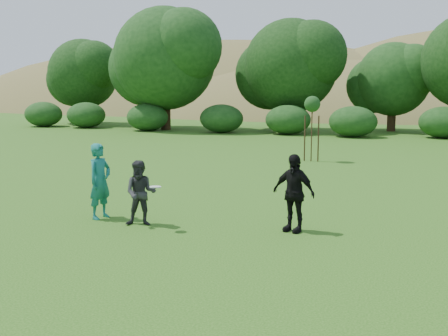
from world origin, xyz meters
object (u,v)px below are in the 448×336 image
(player_black, at_px, (293,193))
(sapling, at_px, (312,106))
(player_grey, at_px, (141,193))
(player_teal, at_px, (100,181))

(player_black, bearing_deg, sapling, 116.36)
(player_black, distance_m, sapling, 12.19)
(player_grey, distance_m, sapling, 12.84)
(player_teal, relative_size, player_grey, 1.21)
(player_black, bearing_deg, player_teal, -158.13)
(player_grey, xyz_separation_m, sapling, (1.75, 12.61, 1.64))
(sapling, bearing_deg, player_grey, -97.88)
(sapling, bearing_deg, player_black, -81.44)
(player_black, bearing_deg, player_grey, -151.83)
(player_teal, bearing_deg, sapling, -2.24)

